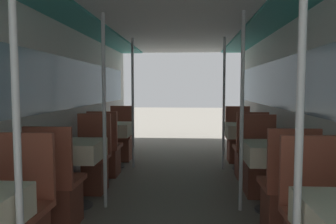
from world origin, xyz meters
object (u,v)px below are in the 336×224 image
object	(u,v)px
support_pole_right_0	(299,140)
dining_table_left_2	(114,131)
support_pole_left_1	(104,112)
dining_table_right_2	(244,132)
dining_table_right_1	(272,155)
support_pole_right_1	(242,113)
dining_table_left_1	(76,153)
chair_left_near_1	(57,196)
support_pole_left_2	(133,104)
support_pole_right_2	(224,104)
chair_left_far_2	(121,144)
chair_right_far_1	(260,171)
chair_right_far_2	(238,145)
chair_right_near_1	(286,201)
chair_right_near_2	(250,158)
support_pole_left_0	(17,137)
chair_left_near_2	(106,156)
chair_left_far_1	(91,168)

from	to	relation	value
support_pole_right_0	dining_table_left_2	bearing A→B (deg)	116.49
support_pole_left_1	dining_table_right_2	distance (m)	2.57
dining_table_right_1	support_pole_right_1	xyz separation A→B (m)	(-0.32, -0.00, 0.45)
dining_table_left_1	support_pole_right_0	distance (m)	2.57
chair_left_near_1	dining_table_left_2	bearing A→B (deg)	90.00
dining_table_left_2	support_pole_left_2	world-z (taller)	support_pole_left_2
dining_table_left_2	support_pole_right_2	size ratio (longest dim) A/B	0.35
chair_left_far_2	support_pole_left_2	bearing A→B (deg)	121.05
chair_right_far_1	chair_right_far_2	world-z (taller)	same
support_pole_left_2	dining_table_right_2	size ratio (longest dim) A/B	2.88
dining_table_left_1	chair_right_near_1	xyz separation A→B (m)	(2.11, -0.53, -0.30)
dining_table_left_1	support_pole_left_1	distance (m)	0.55
support_pole_left_1	support_pole_right_0	size ratio (longest dim) A/B	1.00
chair_right_far_2	support_pole_right_2	xyz separation A→B (m)	(-0.32, -0.53, 0.75)
chair_right_near_2	support_pole_left_0	bearing A→B (deg)	-120.36
chair_right_near_1	dining_table_right_2	xyz separation A→B (m)	(0.00, 2.33, 0.30)
support_pole_left_1	dining_table_right_1	distance (m)	1.84
chair_left_near_2	chair_right_near_2	bearing A→B (deg)	0.00
chair_right_far_1	support_pole_right_2	xyz separation A→B (m)	(-0.32, 1.26, 0.75)
dining_table_left_1	chair_left_near_2	distance (m)	1.29
chair_left_near_1	chair_left_near_2	xyz separation A→B (m)	(0.00, 1.79, 0.00)
support_pole_left_1	support_pole_right_1	xyz separation A→B (m)	(1.46, 0.00, 0.00)
chair_left_near_1	chair_right_near_1	size ratio (longest dim) A/B	1.00
chair_left_far_2	support_pole_left_2	size ratio (longest dim) A/B	0.46
chair_left_far_2	chair_right_near_1	xyz separation A→B (m)	(2.11, -2.86, 0.00)
dining_table_left_1	dining_table_left_2	size ratio (longest dim) A/B	1.00
chair_right_far_1	chair_left_far_2	bearing A→B (deg)	-40.37
support_pole_left_1	support_pole_right_2	world-z (taller)	same
support_pole_right_1	support_pole_left_2	bearing A→B (deg)	129.27
chair_left_near_2	support_pole_right_0	distance (m)	3.61
support_pole_left_2	chair_left_far_1	bearing A→B (deg)	-104.34
support_pole_right_1	chair_right_near_2	xyz separation A→B (m)	(0.32, 1.26, -0.75)
support_pole_left_2	support_pole_left_0	bearing A→B (deg)	-90.00
dining_table_left_1	chair_left_near_1	size ratio (longest dim) A/B	0.75
dining_table_left_2	support_pole_left_1	bearing A→B (deg)	-79.83
support_pole_left_1	chair_right_near_1	world-z (taller)	support_pole_left_1
chair_left_far_2	chair_right_near_1	world-z (taller)	same
support_pole_right_1	dining_table_right_1	bearing A→B (deg)	0.00
support_pole_left_0	support_pole_right_1	size ratio (longest dim) A/B	1.00
chair_left_far_1	chair_right_near_2	world-z (taller)	same
support_pole_left_0	chair_right_far_2	size ratio (longest dim) A/B	2.16
chair_left_far_2	chair_right_near_2	size ratio (longest dim) A/B	1.00
chair_right_far_1	dining_table_left_1	bearing A→B (deg)	14.22
chair_left_far_1	chair_left_far_2	size ratio (longest dim) A/B	1.00
chair_left_near_1	support_pole_left_1	xyz separation A→B (m)	(0.32, 0.53, 0.75)
support_pole_right_1	support_pole_left_0	bearing A→B (deg)	-129.27
chair_left_near_1	support_pole_right_0	world-z (taller)	support_pole_right_0
chair_left_far_1	chair_right_near_2	bearing A→B (deg)	-161.05
support_pole_left_0	dining_table_right_2	distance (m)	4.03
dining_table_left_2	chair_left_far_2	world-z (taller)	chair_left_far_2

